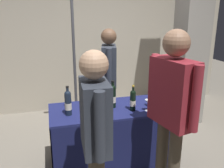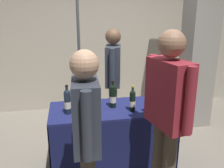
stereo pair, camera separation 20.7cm
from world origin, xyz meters
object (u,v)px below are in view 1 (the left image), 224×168
at_px(featured_wine_bottle, 93,93).
at_px(taster_foreground_right, 172,104).
at_px(display_bottle_0, 153,97).
at_px(vendor_presenter, 109,73).
at_px(tasting_table, 112,127).
at_px(booth_signpost, 74,47).
at_px(wine_glass_near_vendor, 95,107).
at_px(concrete_pillar, 193,23).
at_px(wine_glass_mid, 148,102).
at_px(wine_glass_near_taster, 68,99).

relative_size(featured_wine_bottle, taster_foreground_right, 0.20).
bearing_deg(display_bottle_0, vendor_presenter, 108.00).
bearing_deg(tasting_table, display_bottle_0, -14.81).
bearing_deg(featured_wine_bottle, taster_foreground_right, -56.64).
distance_m(taster_foreground_right, booth_signpost, 1.94).
relative_size(featured_wine_bottle, wine_glass_near_vendor, 2.69).
bearing_deg(concrete_pillar, vendor_presenter, -173.62).
bearing_deg(booth_signpost, taster_foreground_right, -68.66).
xyz_separation_m(concrete_pillar, tasting_table, (-1.64, -0.99, -1.18)).
relative_size(display_bottle_0, wine_glass_near_vendor, 2.50).
bearing_deg(display_bottle_0, taster_foreground_right, -99.17).
distance_m(wine_glass_mid, wine_glass_near_taster, 0.97).
xyz_separation_m(tasting_table, booth_signpost, (-0.32, 1.05, 0.85)).
bearing_deg(tasting_table, wine_glass_near_vendor, -148.24).
height_order(taster_foreground_right, booth_signpost, booth_signpost).
bearing_deg(wine_glass_near_vendor, tasting_table, 31.76).
distance_m(concrete_pillar, wine_glass_near_taster, 2.44).
bearing_deg(booth_signpost, concrete_pillar, -1.74).
bearing_deg(wine_glass_near_vendor, featured_wine_bottle, 82.89).
relative_size(concrete_pillar, wine_glass_near_taster, 25.49).
relative_size(vendor_presenter, booth_signpost, 0.72).
xyz_separation_m(concrete_pillar, vendor_presenter, (-1.47, -0.16, -0.70)).
bearing_deg(vendor_presenter, booth_signpost, -101.14).
relative_size(wine_glass_near_vendor, vendor_presenter, 0.08).
xyz_separation_m(featured_wine_bottle, taster_foreground_right, (0.58, -0.88, 0.14)).
height_order(tasting_table, display_bottle_0, display_bottle_0).
distance_m(display_bottle_0, booth_signpost, 1.49).
height_order(wine_glass_near_vendor, wine_glass_mid, wine_glass_mid).
bearing_deg(wine_glass_near_taster, vendor_presenter, 43.15).
xyz_separation_m(display_bottle_0, booth_signpost, (-0.80, 1.17, 0.45)).
distance_m(featured_wine_bottle, booth_signpost, 1.02).
distance_m(tasting_table, vendor_presenter, 0.97).
relative_size(wine_glass_near_vendor, wine_glass_mid, 0.97).
xyz_separation_m(featured_wine_bottle, wine_glass_mid, (0.58, -0.33, -0.05)).
distance_m(concrete_pillar, wine_glass_mid, 1.91).
height_order(concrete_pillar, wine_glass_mid, concrete_pillar).
relative_size(concrete_pillar, vendor_presenter, 2.06).
bearing_deg(wine_glass_near_vendor, display_bottle_0, 1.54).
xyz_separation_m(wine_glass_mid, booth_signpost, (-0.70, 1.24, 0.49)).
distance_m(featured_wine_bottle, vendor_presenter, 0.78).
relative_size(taster_foreground_right, booth_signpost, 0.76).
distance_m(wine_glass_mid, booth_signpost, 1.51).
bearing_deg(wine_glass_near_taster, display_bottle_0, -17.66).
bearing_deg(booth_signpost, tasting_table, -73.07).
height_order(concrete_pillar, booth_signpost, concrete_pillar).
height_order(featured_wine_bottle, wine_glass_near_taster, featured_wine_bottle).
bearing_deg(concrete_pillar, wine_glass_near_taster, -159.56).
bearing_deg(wine_glass_mid, vendor_presenter, 101.89).
bearing_deg(tasting_table, vendor_presenter, 78.37).
bearing_deg(wine_glass_near_taster, concrete_pillar, 20.44).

